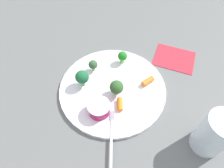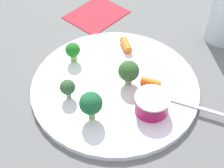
% 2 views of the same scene
% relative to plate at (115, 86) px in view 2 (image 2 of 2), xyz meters
% --- Properties ---
extents(ground_plane, '(2.40, 2.40, 0.00)m').
position_rel_plate_xyz_m(ground_plane, '(0.00, 0.00, -0.01)').
color(ground_plane, '#5E6160').
extents(plate, '(0.32, 0.32, 0.01)m').
position_rel_plate_xyz_m(plate, '(0.00, 0.00, 0.00)').
color(plate, white).
rests_on(plate, ground_plane).
extents(sauce_cup, '(0.06, 0.06, 0.03)m').
position_rel_plate_xyz_m(sauce_cup, '(-0.01, 0.09, 0.02)').
color(sauce_cup, '#A01249').
rests_on(sauce_cup, plate).
extents(broccoli_floret_0, '(0.04, 0.04, 0.05)m').
position_rel_plate_xyz_m(broccoli_floret_0, '(-0.02, 0.01, 0.04)').
color(broccoli_floret_0, '#95A972').
rests_on(broccoli_floret_0, plate).
extents(broccoli_floret_1, '(0.03, 0.03, 0.04)m').
position_rel_plate_xyz_m(broccoli_floret_1, '(0.09, -0.03, 0.03)').
color(broccoli_floret_1, '#89B567').
rests_on(broccoli_floret_1, plate).
extents(broccoli_floret_2, '(0.04, 0.04, 0.06)m').
position_rel_plate_xyz_m(broccoli_floret_2, '(0.08, 0.04, 0.04)').
color(broccoli_floret_2, '#85AD5A').
rests_on(broccoli_floret_2, plate).
extents(broccoli_floret_3, '(0.03, 0.03, 0.04)m').
position_rel_plate_xyz_m(broccoli_floret_3, '(0.02, -0.10, 0.03)').
color(broccoli_floret_3, '#7FC65B').
rests_on(broccoli_floret_3, plate).
extents(carrot_stick_0, '(0.03, 0.04, 0.02)m').
position_rel_plate_xyz_m(carrot_stick_0, '(-0.08, -0.07, 0.01)').
color(carrot_stick_0, orange).
rests_on(carrot_stick_0, plate).
extents(carrot_stick_1, '(0.03, 0.04, 0.02)m').
position_rel_plate_xyz_m(carrot_stick_1, '(-0.05, 0.05, 0.01)').
color(carrot_stick_1, orange).
rests_on(carrot_stick_1, plate).
extents(fork, '(0.10, 0.16, 0.00)m').
position_rel_plate_xyz_m(fork, '(-0.08, 0.15, 0.01)').
color(fork, '#BBB7C9').
rests_on(fork, plate).
extents(napkin, '(0.15, 0.13, 0.00)m').
position_rel_plate_xyz_m(napkin, '(-0.12, -0.22, -0.00)').
color(napkin, '#BA2A38').
rests_on(napkin, ground_plane).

